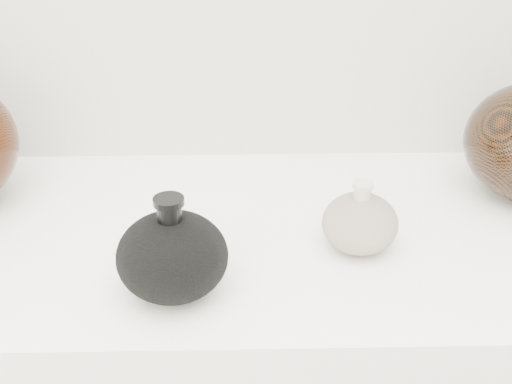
{
  "coord_description": "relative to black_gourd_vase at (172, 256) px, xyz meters",
  "views": [
    {
      "loc": [
        -0.01,
        0.09,
        1.43
      ],
      "look_at": [
        0.01,
        0.92,
        0.98
      ],
      "focal_mm": 50.0,
      "sensor_mm": 36.0,
      "label": 1
    }
  ],
  "objects": [
    {
      "name": "black_gourd_vase",
      "position": [
        0.0,
        0.0,
        0.0
      ],
      "size": [
        0.17,
        0.17,
        0.13
      ],
      "color": "black",
      "rests_on": "display_counter"
    },
    {
      "name": "room",
      "position": [
        0.1,
        -0.54,
        0.35
      ],
      "size": [
        3.04,
        2.42,
        2.64
      ],
      "color": "#5B5B5B",
      "rests_on": "ground"
    },
    {
      "name": "cream_gourd_vase",
      "position": [
        0.24,
        0.09,
        -0.01
      ],
      "size": [
        0.13,
        0.13,
        0.1
      ],
      "color": "beige",
      "rests_on": "display_counter"
    }
  ]
}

